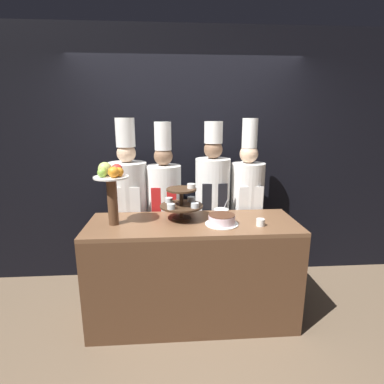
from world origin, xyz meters
name	(u,v)px	position (x,y,z in m)	size (l,w,h in m)	color
ground_plane	(196,341)	(0.00, 0.00, 0.00)	(14.00, 14.00, 0.00)	brown
wall_back	(187,159)	(0.00, 1.24, 1.40)	(10.00, 0.06, 2.80)	black
buffet_counter	(193,271)	(0.00, 0.33, 0.48)	(1.85, 0.66, 0.96)	brown
tiered_stand	(182,202)	(-0.09, 0.42, 1.12)	(0.39, 0.39, 0.33)	#3D2819
fruit_pedestal	(111,183)	(-0.69, 0.33, 1.32)	(0.29, 0.29, 0.54)	brown
cake_round	(222,220)	(0.25, 0.26, 1.00)	(0.29, 0.29, 0.09)	white
cup_white	(260,222)	(0.57, 0.20, 0.99)	(0.07, 0.07, 0.06)	white
serving_bowl_far	(221,212)	(0.29, 0.52, 0.99)	(0.14, 0.14, 0.16)	white
chef_left	(129,203)	(-0.63, 0.86, 0.99)	(0.39, 0.39, 1.86)	#28282D
chef_center_left	(164,204)	(-0.26, 0.86, 0.98)	(0.35, 0.35, 1.82)	#38332D
chef_center_right	(212,200)	(0.25, 0.86, 1.01)	(0.36, 0.36, 1.82)	#28282D
chef_right	(247,202)	(0.62, 0.86, 0.98)	(0.35, 0.35, 1.85)	#28282D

